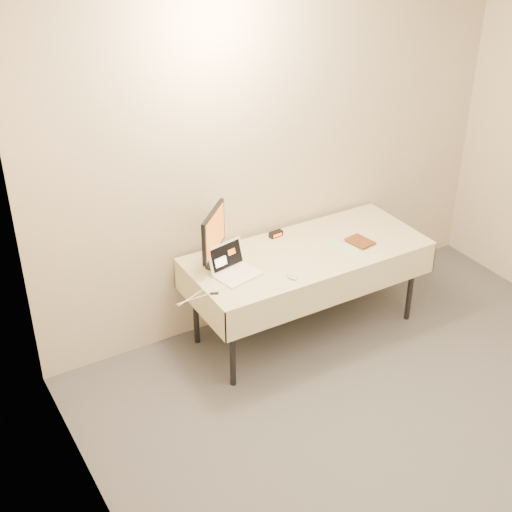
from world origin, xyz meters
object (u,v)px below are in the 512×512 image
table (307,258)px  monitor (214,234)px  laptop (233,267)px  book (354,234)px

table → monitor: monitor is taller
laptop → monitor: size_ratio=0.79×
monitor → book: (1.05, -0.27, -0.16)m
laptop → book: 1.00m
table → monitor: (-0.71, 0.16, 0.32)m
table → laptop: 0.66m
table → book: bearing=-18.5°
laptop → monitor: bearing=100.6°
table → laptop: size_ratio=5.27×
laptop → monitor: monitor is taller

